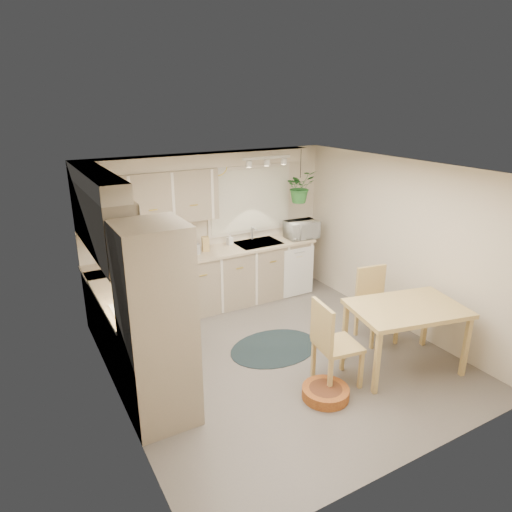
# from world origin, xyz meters

# --- Properties ---
(floor) EXTENTS (4.20, 4.20, 0.00)m
(floor) POSITION_xyz_m (0.00, 0.00, 0.00)
(floor) COLOR #635D57
(floor) RESTS_ON ground
(ceiling) EXTENTS (4.20, 4.20, 0.00)m
(ceiling) POSITION_xyz_m (0.00, 0.00, 2.40)
(ceiling) COLOR white
(ceiling) RESTS_ON wall_back
(wall_back) EXTENTS (4.00, 0.04, 2.40)m
(wall_back) POSITION_xyz_m (0.00, 2.10, 1.20)
(wall_back) COLOR beige
(wall_back) RESTS_ON floor
(wall_front) EXTENTS (4.00, 0.04, 2.40)m
(wall_front) POSITION_xyz_m (0.00, -2.10, 1.20)
(wall_front) COLOR beige
(wall_front) RESTS_ON floor
(wall_left) EXTENTS (0.04, 4.20, 2.40)m
(wall_left) POSITION_xyz_m (-2.00, 0.00, 1.20)
(wall_left) COLOR beige
(wall_left) RESTS_ON floor
(wall_right) EXTENTS (0.04, 4.20, 2.40)m
(wall_right) POSITION_xyz_m (2.00, 0.00, 1.20)
(wall_right) COLOR beige
(wall_right) RESTS_ON floor
(base_cab_left) EXTENTS (0.60, 1.85, 0.90)m
(base_cab_left) POSITION_xyz_m (-1.70, 0.88, 0.45)
(base_cab_left) COLOR tan
(base_cab_left) RESTS_ON floor
(base_cab_back) EXTENTS (3.60, 0.60, 0.90)m
(base_cab_back) POSITION_xyz_m (-0.20, 1.80, 0.45)
(base_cab_back) COLOR tan
(base_cab_back) RESTS_ON floor
(counter_left) EXTENTS (0.64, 1.89, 0.04)m
(counter_left) POSITION_xyz_m (-1.69, 0.88, 0.92)
(counter_left) COLOR beige
(counter_left) RESTS_ON base_cab_left
(counter_back) EXTENTS (3.64, 0.64, 0.04)m
(counter_back) POSITION_xyz_m (-0.20, 1.79, 0.92)
(counter_back) COLOR beige
(counter_back) RESTS_ON base_cab_back
(oven_stack) EXTENTS (0.65, 0.65, 2.10)m
(oven_stack) POSITION_xyz_m (-1.68, -0.38, 1.05)
(oven_stack) COLOR tan
(oven_stack) RESTS_ON floor
(wall_oven_face) EXTENTS (0.02, 0.56, 0.58)m
(wall_oven_face) POSITION_xyz_m (-1.35, -0.38, 1.05)
(wall_oven_face) COLOR silver
(wall_oven_face) RESTS_ON oven_stack
(upper_cab_left) EXTENTS (0.35, 2.00, 0.75)m
(upper_cab_left) POSITION_xyz_m (-1.82, 1.00, 1.83)
(upper_cab_left) COLOR tan
(upper_cab_left) RESTS_ON wall_left
(upper_cab_back) EXTENTS (2.00, 0.35, 0.75)m
(upper_cab_back) POSITION_xyz_m (-1.00, 1.93, 1.83)
(upper_cab_back) COLOR tan
(upper_cab_back) RESTS_ON wall_back
(soffit_left) EXTENTS (0.30, 2.00, 0.20)m
(soffit_left) POSITION_xyz_m (-1.85, 1.00, 2.30)
(soffit_left) COLOR beige
(soffit_left) RESTS_ON wall_left
(soffit_back) EXTENTS (3.60, 0.30, 0.20)m
(soffit_back) POSITION_xyz_m (-0.20, 1.95, 2.30)
(soffit_back) COLOR beige
(soffit_back) RESTS_ON wall_back
(cooktop) EXTENTS (0.52, 0.58, 0.02)m
(cooktop) POSITION_xyz_m (-1.68, 0.30, 0.94)
(cooktop) COLOR silver
(cooktop) RESTS_ON counter_left
(range_hood) EXTENTS (0.40, 0.60, 0.14)m
(range_hood) POSITION_xyz_m (-1.70, 0.30, 1.40)
(range_hood) COLOR silver
(range_hood) RESTS_ON upper_cab_left
(window_blinds) EXTENTS (1.40, 0.02, 1.00)m
(window_blinds) POSITION_xyz_m (0.70, 2.07, 1.60)
(window_blinds) COLOR white
(window_blinds) RESTS_ON wall_back
(window_frame) EXTENTS (1.50, 0.02, 1.10)m
(window_frame) POSITION_xyz_m (0.70, 2.08, 1.60)
(window_frame) COLOR beige
(window_frame) RESTS_ON wall_back
(sink) EXTENTS (0.70, 0.48, 0.10)m
(sink) POSITION_xyz_m (0.70, 1.80, 0.90)
(sink) COLOR #B6B8BE
(sink) RESTS_ON counter_back
(dishwasher_front) EXTENTS (0.58, 0.02, 0.83)m
(dishwasher_front) POSITION_xyz_m (1.30, 1.49, 0.42)
(dishwasher_front) COLOR silver
(dishwasher_front) RESTS_ON base_cab_back
(track_light_bar) EXTENTS (0.80, 0.04, 0.04)m
(track_light_bar) POSITION_xyz_m (0.70, 1.55, 2.33)
(track_light_bar) COLOR silver
(track_light_bar) RESTS_ON ceiling
(wall_clock) EXTENTS (0.30, 0.03, 0.30)m
(wall_clock) POSITION_xyz_m (0.15, 2.07, 2.18)
(wall_clock) COLOR gold
(wall_clock) RESTS_ON wall_back
(dining_table) EXTENTS (1.47, 1.13, 0.82)m
(dining_table) POSITION_xyz_m (1.19, -0.91, 0.41)
(dining_table) COLOR tan
(dining_table) RESTS_ON floor
(chair_left) EXTENTS (0.55, 0.55, 1.04)m
(chair_left) POSITION_xyz_m (0.29, -0.77, 0.52)
(chair_left) COLOR tan
(chair_left) RESTS_ON floor
(chair_back) EXTENTS (0.54, 0.54, 1.00)m
(chair_back) POSITION_xyz_m (1.40, -0.25, 0.50)
(chair_back) COLOR tan
(chair_back) RESTS_ON floor
(braided_rug) EXTENTS (1.27, 0.97, 0.01)m
(braided_rug) POSITION_xyz_m (0.06, 0.23, 0.01)
(braided_rug) COLOR black
(braided_rug) RESTS_ON floor
(pet_bed) EXTENTS (0.56, 0.56, 0.12)m
(pet_bed) POSITION_xyz_m (-0.00, -0.95, 0.06)
(pet_bed) COLOR #AD6622
(pet_bed) RESTS_ON floor
(microwave) EXTENTS (0.54, 0.33, 0.35)m
(microwave) POSITION_xyz_m (1.48, 1.70, 1.12)
(microwave) COLOR silver
(microwave) RESTS_ON counter_back
(soap_bottle) EXTENTS (0.12, 0.20, 0.09)m
(soap_bottle) POSITION_xyz_m (0.26, 1.95, 0.98)
(soap_bottle) COLOR silver
(soap_bottle) RESTS_ON counter_back
(hanging_plant) EXTENTS (0.48, 0.53, 0.40)m
(hanging_plant) POSITION_xyz_m (1.42, 1.70, 1.75)
(hanging_plant) COLOR #2C6E2E
(hanging_plant) RESTS_ON ceiling
(coffee_maker) EXTENTS (0.19, 0.22, 0.31)m
(coffee_maker) POSITION_xyz_m (-1.20, 1.80, 1.09)
(coffee_maker) COLOR black
(coffee_maker) RESTS_ON counter_back
(toaster) EXTENTS (0.25, 0.15, 0.15)m
(toaster) POSITION_xyz_m (-0.45, 1.82, 1.02)
(toaster) COLOR #B6B8BE
(toaster) RESTS_ON counter_back
(knife_block) EXTENTS (0.12, 0.12, 0.23)m
(knife_block) POSITION_xyz_m (-0.20, 1.85, 1.05)
(knife_block) COLOR tan
(knife_block) RESTS_ON counter_back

